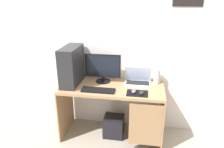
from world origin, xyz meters
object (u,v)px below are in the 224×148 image
pc_tower (72,66)px  keyboard (98,90)px  laptop (138,80)px  mouse_right (141,93)px  monitor (103,68)px  mouse_left (134,91)px  speaker (157,77)px  subwoofer (114,126)px

pc_tower → keyboard: pc_tower is taller
keyboard → laptop: bearing=34.6°
laptop → mouse_right: size_ratio=3.64×
monitor → laptop: (0.48, 0.02, -0.15)m
mouse_left → laptop: bearing=83.7°
speaker → mouse_right: speaker is taller
laptop → mouse_left: size_ratio=3.64×
mouse_right → monitor: bearing=149.7°
subwoofer → monitor: bearing=141.2°
laptop → mouse_right: (0.06, -0.33, -0.02)m
laptop → keyboard: laptop is taller
monitor → subwoofer: 0.84m
keyboard → mouse_right: bearing=-0.5°
laptop → speaker: size_ratio=1.81×
mouse_right → subwoofer: 0.75m
pc_tower → mouse_right: pc_tower is taller
laptop → speaker: bearing=8.3°
keyboard → mouse_right: (0.54, -0.01, 0.01)m
pc_tower → keyboard: 0.50m
monitor → mouse_left: (0.44, -0.29, -0.18)m
subwoofer → keyboard: bearing=-136.2°
mouse_left → monitor: bearing=146.9°
speaker → mouse_left: bearing=-129.4°
mouse_right → pc_tower: bearing=168.3°
pc_tower → monitor: bearing=17.2°
laptop → speaker: 0.26m
laptop → mouse_left: bearing=-96.3°
keyboard → mouse_right: mouse_right is taller
monitor → speaker: monitor is taller
monitor → mouse_left: monitor is taller
keyboard → mouse_left: (0.44, 0.02, 0.01)m
monitor → mouse_right: bearing=-30.3°
laptop → mouse_right: bearing=-79.7°
monitor → speaker: size_ratio=2.55×
speaker → subwoofer: speaker is taller
mouse_right → subwoofer: (-0.36, 0.17, -0.63)m
speaker → keyboard: (-0.73, -0.37, -0.08)m
mouse_right → laptop: bearing=100.3°
mouse_right → mouse_left: bearing=165.3°
mouse_left → mouse_right: 0.10m
mouse_left → mouse_right: size_ratio=1.00×
monitor → keyboard: (0.00, -0.31, -0.19)m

